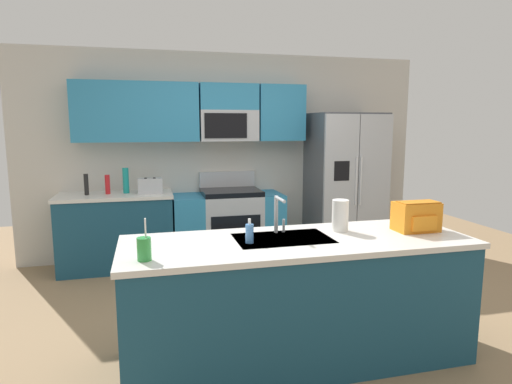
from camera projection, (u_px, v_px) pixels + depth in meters
name	position (u px, v px, depth m)	size (l,w,h in m)	color
ground_plane	(273.00, 319.00, 3.84)	(9.00, 9.00, 0.00)	#997A56
kitchen_wall_unit	(217.00, 143.00, 5.57)	(5.20, 0.43, 2.60)	beige
back_counter	(117.00, 231.00, 5.15)	(1.32, 0.63, 0.90)	navy
range_oven	(228.00, 226.00, 5.48)	(1.36, 0.61, 1.10)	#B7BABF
refrigerator	(345.00, 184.00, 5.71)	(0.90, 0.76, 1.85)	#4C4F54
island_counter	(297.00, 299.00, 3.15)	(2.48, 0.85, 0.90)	navy
toaster	(150.00, 186.00, 5.12)	(0.28, 0.16, 0.18)	#B7BABF
pepper_mill	(86.00, 185.00, 4.99)	(0.05, 0.05, 0.24)	black
bottle_red	(108.00, 184.00, 5.07)	(0.06, 0.06, 0.22)	red
bottle_teal	(126.00, 181.00, 5.13)	(0.07, 0.07, 0.30)	teal
sink_faucet	(278.00, 211.00, 3.21)	(0.08, 0.21, 0.28)	#B7BABF
drink_cup_green	(144.00, 249.00, 2.58)	(0.08, 0.08, 0.26)	green
soap_dispenser	(250.00, 233.00, 2.97)	(0.06, 0.06, 0.17)	#4C8CD8
paper_towel_roll	(340.00, 216.00, 3.29)	(0.12, 0.12, 0.24)	white
backpack	(416.00, 216.00, 3.30)	(0.32, 0.22, 0.23)	orange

